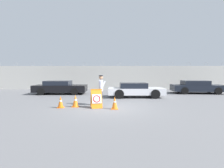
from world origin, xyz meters
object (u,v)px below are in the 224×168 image
parked_car_rear_sedan (135,90)px  security_guard (101,88)px  traffic_cone_near (61,102)px  parked_car_far_side (197,87)px  parked_car_front_coupe (60,87)px  traffic_cone_far (75,101)px  traffic_cone_mid (115,103)px  barricade_sign (96,98)px

parked_car_rear_sedan → security_guard: bearing=-125.5°
security_guard → traffic_cone_near: (-2.21, -0.79, -0.69)m
security_guard → traffic_cone_near: bearing=108.8°
traffic_cone_near → parked_car_far_side: bearing=32.7°
security_guard → parked_car_front_coupe: (-4.19, 5.69, -0.39)m
traffic_cone_far → parked_car_far_side: 12.22m
parked_car_far_side → traffic_cone_near: bearing=-143.4°
traffic_cone_mid → parked_car_rear_sedan: 4.99m
barricade_sign → traffic_cone_mid: barricade_sign is taller
traffic_cone_far → security_guard: bearing=19.9°
security_guard → traffic_cone_mid: bearing=-145.6°
barricade_sign → traffic_cone_far: 1.25m
security_guard → traffic_cone_near: security_guard is taller
traffic_cone_mid → traffic_cone_far: traffic_cone_far is taller
parked_car_front_coupe → parked_car_far_side: same height
barricade_sign → parked_car_front_coupe: (-3.98, 6.41, 0.11)m
traffic_cone_far → parked_car_far_side: size_ratio=0.14×
parked_car_front_coupe → parked_car_rear_sedan: (6.69, -2.14, -0.03)m
security_guard → traffic_cone_mid: (0.81, -1.14, -0.67)m
traffic_cone_near → parked_car_rear_sedan: size_ratio=0.15×
barricade_sign → traffic_cone_near: barricade_sign is taller
parked_car_front_coupe → parked_car_far_side: 12.95m
traffic_cone_near → parked_car_rear_sedan: bearing=42.7°
traffic_cone_mid → parked_car_far_side: size_ratio=0.14×
security_guard → traffic_cone_mid: size_ratio=2.60×
traffic_cone_mid → parked_car_far_side: bearing=42.9°
barricade_sign → security_guard: 0.90m
parked_car_rear_sedan → parked_car_far_side: bearing=22.9°
parked_car_rear_sedan → parked_car_far_side: size_ratio=0.91×
traffic_cone_far → parked_car_far_side: parked_car_far_side is taller
traffic_cone_mid → parked_car_front_coupe: size_ratio=0.15×
barricade_sign → security_guard: size_ratio=0.58×
traffic_cone_mid → parked_car_front_coupe: 8.47m
barricade_sign → traffic_cone_far: bearing=158.6°
barricade_sign → security_guard: (0.22, 0.72, 0.50)m
security_guard → traffic_cone_far: size_ratio=2.57×
traffic_cone_mid → parked_car_front_coupe: (-5.00, 6.83, 0.28)m
barricade_sign → parked_car_rear_sedan: bearing=45.4°
traffic_cone_near → parked_car_far_side: 13.02m
parked_car_front_coupe → parked_car_far_side: size_ratio=0.98×
barricade_sign → security_guard: security_guard is taller
traffic_cone_near → parked_car_far_side: size_ratio=0.14×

